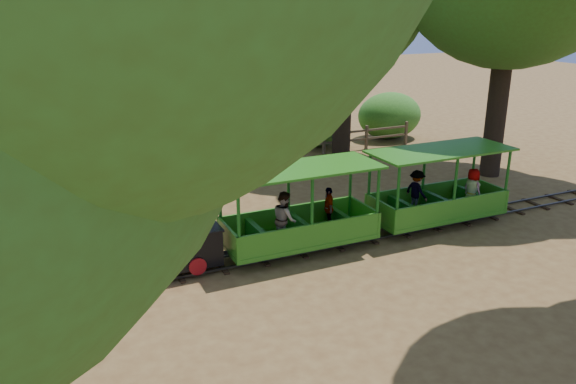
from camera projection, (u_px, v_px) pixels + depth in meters
name	position (u px, v px, depth m)	size (l,w,h in m)	color
ground	(298.00, 251.00, 13.86)	(90.00, 90.00, 0.00)	olive
track	(298.00, 248.00, 13.83)	(22.00, 1.00, 0.10)	#3F3D3A
locomotive	(152.00, 199.00, 11.97)	(2.85, 1.34, 3.27)	black
carriage_front	(299.00, 220.00, 13.55)	(3.92, 1.60, 2.04)	#2C791A
carriage_rear	(438.00, 196.00, 15.27)	(3.92, 1.60, 2.04)	#2C791A
fence	(204.00, 153.00, 20.56)	(18.10, 0.10, 1.00)	brown
shrub_west	(83.00, 153.00, 20.03)	(2.09, 1.61, 1.45)	#2D6B1E
shrub_mid_w	(230.00, 135.00, 22.17)	(2.48, 1.91, 1.72)	#2D6B1E
shrub_mid_e	(318.00, 128.00, 23.75)	(2.28, 1.75, 1.58)	#2D6B1E
shrub_east	(389.00, 115.00, 25.09)	(2.99, 2.30, 2.07)	#2D6B1E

